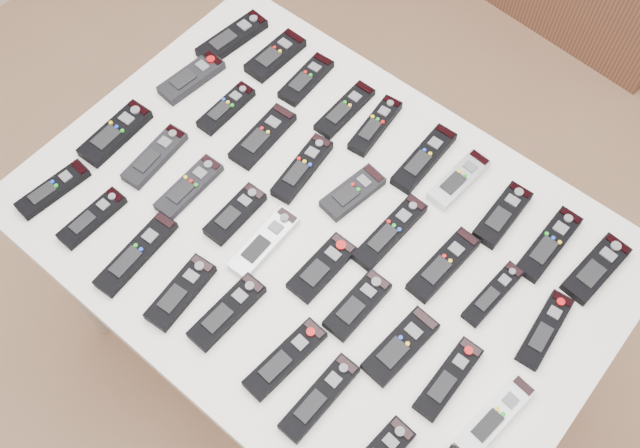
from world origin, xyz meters
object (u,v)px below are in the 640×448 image
Objects in this scene: table at (320,241)px; remote_26 at (400,346)px; remote_7 at (502,215)px; remote_17 at (493,294)px; remote_1 at (275,56)px; remote_3 at (345,110)px; remote_8 at (549,244)px; remote_34 at (285,359)px; remote_30 at (92,218)px; remote_16 at (443,265)px; remote_33 at (227,312)px; remote_27 at (448,379)px; remote_10 at (191,78)px; remote_24 at (322,268)px; remote_25 at (357,305)px; remote_5 at (424,159)px; remote_29 at (53,189)px; remote_14 at (353,192)px; remote_0 at (232,38)px; remote_4 at (375,126)px; remote_35 at (319,398)px; remote_21 at (189,187)px; remote_32 at (181,292)px; remote_23 at (264,243)px; remote_31 at (136,254)px; remote_18 at (545,329)px; remote_9 at (596,269)px; remote_2 at (306,79)px; remote_6 at (459,180)px; remote_22 at (235,214)px; remote_13 at (302,168)px; remote_11 at (226,108)px; remote_28 at (495,417)px.

remote_26 reaches higher than table.
remote_17 is at bearing -64.64° from remote_7.
remote_3 is at bearing -3.23° from remote_1.
remote_8 is 0.60m from remote_34.
remote_8 is 1.18× the size of remote_30.
remote_16 is 1.04× the size of remote_33.
remote_27 is at bearing -25.17° from remote_1.
remote_7 is at bearing 16.47° from remote_10.
remote_25 is (0.11, -0.02, 0.00)m from remote_24.
remote_5 is 0.82m from remote_29.
remote_25 is at bearing 22.82° from remote_29.
remote_14 is 0.37m from remote_17.
remote_0 is at bearing 173.10° from remote_17.
remote_4 is at bearing 152.57° from remote_16.
remote_34 is at bearing 171.92° from remote_35.
remote_33 is (-0.30, -0.54, 0.00)m from remote_7.
remote_21 reaches higher than table.
remote_32 is (0.38, -0.41, 0.00)m from remote_10.
remote_5 is at bearing 153.07° from remote_17.
remote_27 is 1.04× the size of remote_32.
remote_10 is 0.49m from remote_23.
remote_24 is 0.78× the size of remote_31.
remote_18 is 0.22m from remote_27.
remote_1 is 0.95× the size of remote_9.
remote_2 is at bearing 116.87° from remote_33.
remote_16 is (0.25, 0.09, 0.07)m from table.
remote_24 and remote_31 have the same top height.
remote_22 is (-0.32, -0.38, 0.00)m from remote_6.
remote_34 is at bearing -45.63° from remote_1.
remote_24 is (-0.42, -0.18, 0.00)m from remote_18.
remote_3 is 1.09× the size of remote_17.
remote_16 is 1.18× the size of remote_25.
remote_4 is (0.44, 0.01, -0.00)m from remote_0.
remote_29 is at bearing -150.35° from remote_22.
remote_14 is 0.88× the size of remote_21.
remote_22 reaches higher than remote_26.
remote_13 is at bearing -54.69° from remote_2.
remote_17 is (0.30, -0.18, -0.00)m from remote_5.
remote_25 is 0.88× the size of remote_33.
remote_23 is (0.06, -0.19, -0.00)m from remote_13.
remote_22 reaches higher than remote_4.
remote_10 is 0.91× the size of remote_35.
remote_11 is at bearing -118.15° from remote_2.
table is at bearing 175.02° from remote_28.
remote_30 is (-0.02, -0.40, 0.00)m from remote_11.
remote_7 is 1.08× the size of remote_22.
remote_24 is 0.21m from remote_33.
remote_27 is at bearing -50.35° from remote_5.
remote_8 is at bearing 0.22° from remote_7.
remote_14 is 0.73× the size of remote_31.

